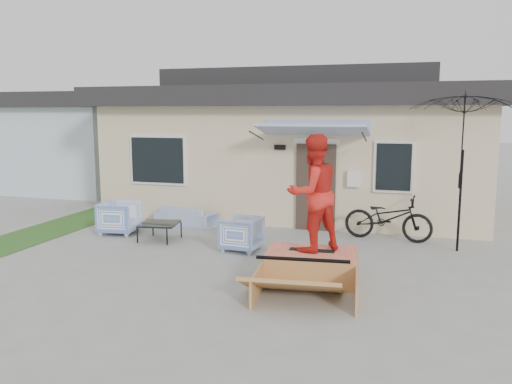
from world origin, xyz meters
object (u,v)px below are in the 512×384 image
(patio_umbrella, at_px, (462,167))
(skateboard, at_px, (312,250))
(armchair_right, at_px, (241,232))
(coffee_table, at_px, (160,232))
(skate_ramp, at_px, (311,266))
(bicycle, at_px, (388,213))
(loveseat, at_px, (186,212))
(armchair_left, at_px, (120,216))
(skater, at_px, (313,191))

(patio_umbrella, bearing_deg, skateboard, -133.23)
(armchair_right, xyz_separation_m, coffee_table, (-2.02, 0.28, -0.19))
(armchair_right, xyz_separation_m, skate_ramp, (1.77, -1.51, -0.14))
(bicycle, bearing_deg, skateboard, 168.18)
(loveseat, distance_m, patio_umbrella, 6.64)
(coffee_table, bearing_deg, armchair_left, 165.44)
(bicycle, distance_m, patio_umbrella, 1.90)
(skateboard, bearing_deg, patio_umbrella, 45.18)
(armchair_left, bearing_deg, coffee_table, -111.48)
(armchair_left, height_order, skate_ramp, armchair_left)
(coffee_table, bearing_deg, loveseat, 93.97)
(armchair_left, height_order, patio_umbrella, patio_umbrella)
(skateboard, bearing_deg, loveseat, 137.00)
(armchair_left, relative_size, bicycle, 0.44)
(armchair_left, relative_size, skateboard, 1.09)
(coffee_table, relative_size, skateboard, 1.04)
(armchair_left, xyz_separation_m, bicycle, (6.09, 1.18, 0.20))
(patio_umbrella, relative_size, skateboard, 3.33)
(coffee_table, bearing_deg, armchair_right, -7.97)
(skateboard, bearing_deg, skate_ramp, -85.62)
(armchair_right, height_order, skateboard, armchair_right)
(skate_ramp, bearing_deg, armchair_left, 151.09)
(skateboard, bearing_deg, bicycle, 69.48)
(patio_umbrella, xyz_separation_m, skate_ramp, (-2.54, -2.75, -1.50))
(loveseat, distance_m, skate_ramp, 5.23)
(armchair_left, xyz_separation_m, skateboard, (4.98, -2.06, 0.11))
(armchair_right, distance_m, skater, 2.56)
(skateboard, xyz_separation_m, skater, (0.00, 0.00, 1.01))
(coffee_table, bearing_deg, skateboard, -24.80)
(armchair_left, bearing_deg, bicycle, -85.93)
(armchair_left, bearing_deg, armchair_right, -107.38)
(loveseat, distance_m, coffee_table, 1.70)
(loveseat, bearing_deg, armchair_right, 147.47)
(skateboard, bearing_deg, armchair_right, 138.68)
(bicycle, xyz_separation_m, skateboard, (-1.11, -3.24, -0.09))
(loveseat, xyz_separation_m, armchair_left, (-1.08, -1.38, 0.11))
(armchair_right, distance_m, skateboard, 2.30)
(armchair_left, bearing_deg, patio_umbrella, -92.02)
(armchair_right, height_order, patio_umbrella, patio_umbrella)
(loveseat, bearing_deg, bicycle, -172.05)
(armchair_left, distance_m, skateboard, 5.39)
(coffee_table, height_order, skateboard, skateboard)
(armchair_right, relative_size, skate_ramp, 0.39)
(coffee_table, xyz_separation_m, patio_umbrella, (6.32, 0.96, 1.55))
(armchair_left, height_order, coffee_table, armchair_left)
(coffee_table, distance_m, skate_ramp, 4.19)
(armchair_left, bearing_deg, skate_ramp, -119.85)
(armchair_right, bearing_deg, patio_umbrella, 111.12)
(patio_umbrella, bearing_deg, coffee_table, -171.40)
(armchair_right, xyz_separation_m, bicycle, (2.87, 1.78, 0.23))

